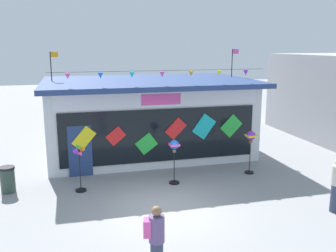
{
  "coord_description": "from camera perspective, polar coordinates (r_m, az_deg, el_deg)",
  "views": [
    {
      "loc": [
        -2.6,
        -10.45,
        4.99
      ],
      "look_at": [
        1.0,
        3.3,
        1.9
      ],
      "focal_mm": 39.87,
      "sensor_mm": 36.0,
      "label": 1
    }
  ],
  "objects": [
    {
      "name": "person_mid_plaza",
      "position": [
        12.47,
        24.34,
        -8.22
      ],
      "size": [
        0.34,
        0.34,
        1.68
      ],
      "rotation": [
        0.0,
        0.0,
        6.27
      ],
      "color": "#333D56",
      "rests_on": "ground_plane"
    },
    {
      "name": "wind_spinner_far_left",
      "position": [
        13.17,
        -13.37,
        -5.36
      ],
      "size": [
        0.41,
        0.37,
        1.7
      ],
      "color": "black",
      "rests_on": "ground_plane"
    },
    {
      "name": "ground_plane",
      "position": [
        11.86,
        -0.66,
        -12.58
      ],
      "size": [
        80.0,
        80.0,
        0.0
      ],
      "primitive_type": "plane",
      "color": "gray"
    },
    {
      "name": "wind_spinner_center_left",
      "position": [
        14.91,
        12.52,
        -2.18
      ],
      "size": [
        0.37,
        0.37,
        1.71
      ],
      "color": "black",
      "rests_on": "ground_plane"
    },
    {
      "name": "kite_shop_building",
      "position": [
        17.42,
        -3.11,
        1.56
      ],
      "size": [
        9.27,
        6.04,
        4.81
      ],
      "color": "silver",
      "rests_on": "ground_plane"
    },
    {
      "name": "person_near_camera",
      "position": [
        8.36,
        -1.87,
        -17.09
      ],
      "size": [
        0.47,
        0.36,
        1.68
      ],
      "rotation": [
        0.0,
        0.0,
        1.35
      ],
      "color": "#333D56",
      "rests_on": "ground_plane"
    },
    {
      "name": "trash_bin",
      "position": [
        14.09,
        -23.31,
        -7.5
      ],
      "size": [
        0.52,
        0.52,
        0.91
      ],
      "color": "#2D4238",
      "rests_on": "ground_plane"
    },
    {
      "name": "wind_spinner_left",
      "position": [
        13.49,
        0.96,
        -3.78
      ],
      "size": [
        0.38,
        0.38,
        1.65
      ],
      "color": "black",
      "rests_on": "ground_plane"
    }
  ]
}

